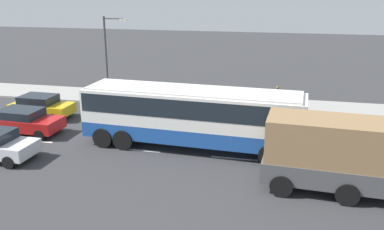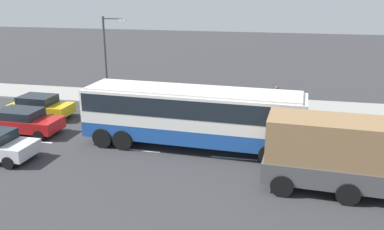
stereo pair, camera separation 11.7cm
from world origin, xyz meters
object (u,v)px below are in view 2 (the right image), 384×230
Objects in this scene: pedestrian_near_curb at (181,92)px; car_yellow_taxi at (40,106)px; coach_bus at (192,112)px; car_red_compact at (24,121)px; cargo_truck at (349,155)px; pedestrian_at_crossing at (276,96)px; street_lamp at (108,53)px.

car_yellow_taxi is at bearing -147.02° from pedestrian_near_curb.
coach_bus reaches higher than car_red_compact.
car_red_compact is (0.78, -3.04, -0.00)m from car_yellow_taxi.
coach_bus is 2.73× the size of car_red_compact.
cargo_truck is (7.51, -3.53, -0.34)m from coach_bus.
coach_bus reaches higher than pedestrian_near_curb.
car_yellow_taxi is at bearing 0.20° from pedestrian_at_crossing.
cargo_truck is at bearing -9.46° from car_red_compact.
coach_bus reaches higher than cargo_truck.
car_yellow_taxi is 16.08m from pedestrian_at_crossing.
cargo_truck is 11.79m from pedestrian_at_crossing.
pedestrian_near_curb is at bearing -18.22° from pedestrian_at_crossing.
car_red_compact is at bearing 172.15° from cargo_truck.
coach_bus is 10.32m from car_red_compact.
pedestrian_at_crossing is (15.38, 4.71, 0.33)m from car_yellow_taxi.
pedestrian_at_crossing is (14.59, 7.75, 0.34)m from car_red_compact.
pedestrian_near_curb is 0.24× the size of street_lamp.
coach_bus is 10.93m from street_lamp.
street_lamp reaches higher than coach_bus.
car_red_compact is 8.26m from street_lamp.
car_yellow_taxi is 9.77m from pedestrian_near_curb.
cargo_truck is 18.97m from street_lamp.
cargo_truck is at bearing 88.74° from pedestrian_at_crossing.
coach_bus is at bearing -43.16° from street_lamp.
cargo_truck is 1.72× the size of car_red_compact.
car_yellow_taxi is (-18.54, 6.63, -0.90)m from cargo_truck.
cargo_truck is 1.20× the size of street_lamp.
car_yellow_taxi is (-11.03, 3.10, -1.24)m from coach_bus.
pedestrian_at_crossing is at bearing 109.17° from cargo_truck.
pedestrian_near_curb is at bearing 110.86° from coach_bus.
coach_bus is at bearing 44.06° from pedestrian_at_crossing.
pedestrian_at_crossing is 12.51m from street_lamp.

